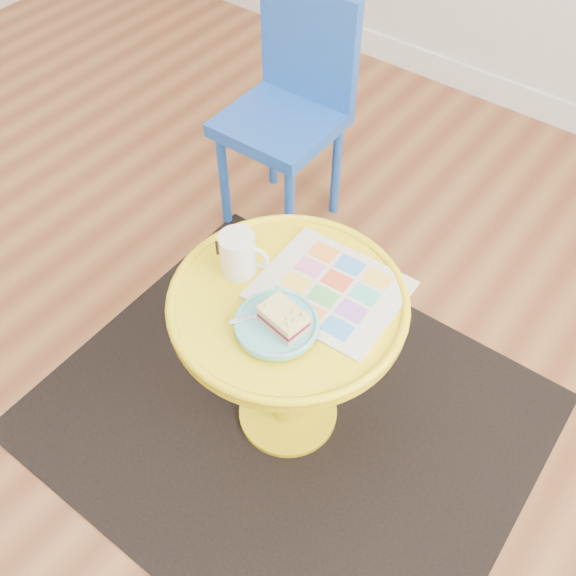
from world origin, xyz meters
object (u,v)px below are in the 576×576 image
Objects in this scene: newspaper at (330,289)px; plate at (277,325)px; chair at (291,101)px; mug at (239,253)px; side_table at (288,338)px.

newspaper is 0.17m from plate.
plate is at bearing -102.19° from newspaper.
mug is (0.38, -0.70, 0.12)m from chair.
plate is (0.17, -0.08, -0.04)m from mug.
chair reaches higher than plate.
mug is 0.65× the size of plate.
chair is at bearing 102.52° from mug.
plate reaches higher than newspaper.
side_table is 1.72× the size of newspaper.
side_table is 0.88m from chair.
plate is at bearing -55.89° from chair.
newspaper is (0.06, 0.08, 0.15)m from side_table.
newspaper is at bearing 53.70° from side_table.
side_table is at bearing -17.06° from mug.
side_table is 0.19m from plate.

